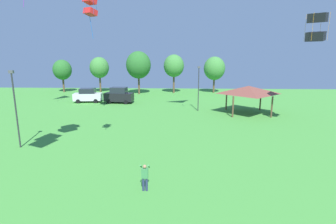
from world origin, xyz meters
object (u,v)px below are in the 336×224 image
Objects in this scene: parked_car_second_from_left at (119,95)px; treeline_tree_2 at (138,65)px; kite_flying_2 at (90,6)px; light_post_1 at (15,105)px; treeline_tree_1 at (99,68)px; treeline_tree_4 at (214,68)px; treeline_tree_3 at (174,66)px; person_standing_near_foreground at (145,176)px; treeline_tree_0 at (62,70)px; park_pavilion at (248,90)px; kite_flying_3 at (317,27)px; light_post_0 at (199,86)px; parked_car_leftmost at (88,95)px.

parked_car_second_from_left is 0.56× the size of treeline_tree_2.
light_post_1 is at bearing -105.16° from kite_flying_2.
treeline_tree_4 is (23.24, 0.01, -0.10)m from treeline_tree_1.
light_post_1 is 0.89× the size of treeline_tree_1.
treeline_tree_3 is at bearing 67.43° from kite_flying_2.
person_standing_near_foreground is at bearing -30.55° from light_post_1.
treeline_tree_3 is 8.13m from treeline_tree_4.
parked_car_second_from_left is at bearing -40.62° from treeline_tree_0.
person_standing_near_foreground is 38.09m from treeline_tree_2.
treeline_tree_0 is (-21.87, 39.47, 3.64)m from person_standing_near_foreground.
treeline_tree_0 is at bearing 116.08° from person_standing_near_foreground.
park_pavilion is 0.92× the size of treeline_tree_0.
light_post_1 reaches higher than park_pavilion.
person_standing_near_foreground is at bearing -80.96° from treeline_tree_2.
kite_flying_3 is 27.87m from treeline_tree_4.
light_post_1 is (-21.93, -13.87, 0.46)m from park_pavilion.
park_pavilion is 6.44m from light_post_0.
kite_flying_3 is 0.35× the size of treeline_tree_3.
kite_flying_2 is at bearing -127.43° from treeline_tree_4.
light_post_0 is 0.79× the size of treeline_tree_3.
parked_car_second_from_left is at bearing -99.46° from treeline_tree_2.
treeline_tree_1 is at bearing 2.73° from treeline_tree_0.
person_standing_near_foreground is at bearing -101.62° from light_post_0.
treeline_tree_4 reaches higher than park_pavilion.
parked_car_leftmost is 0.56× the size of treeline_tree_2.
treeline_tree_4 reaches higher than parked_car_leftmost.
treeline_tree_1 is 0.86× the size of treeline_tree_2.
treeline_tree_1 reaches higher than parked_car_second_from_left.
parked_car_second_from_left is at bearing -125.25° from treeline_tree_3.
kite_flying_2 is 24.46m from treeline_tree_1.
treeline_tree_1 is at bearing 90.67° from parked_car_leftmost.
treeline_tree_1 is at bearing 136.12° from light_post_0.
parked_car_second_from_left is (-7.62, 27.25, 0.34)m from person_standing_near_foreground.
parked_car_leftmost is 25.10m from treeline_tree_4.
kite_flying_3 reaches higher than light_post_0.
treeline_tree_1 is (-14.33, 39.83, 4.08)m from person_standing_near_foreground.
kite_flying_2 is at bearing -96.51° from treeline_tree_2.
kite_flying_3 is 10.89m from park_pavilion.
parked_car_second_from_left is 0.65× the size of treeline_tree_1.
park_pavilion is 0.96× the size of light_post_1.
parked_car_leftmost is 0.70× the size of treeline_tree_0.
treeline_tree_1 is at bearing 95.46° from light_post_1.
treeline_tree_4 is (21.70, 12.04, 3.74)m from parked_car_leftmost.
light_post_1 is 34.60m from treeline_tree_0.
park_pavilion is at bearing 118.84° from kite_flying_3.
treeline_tree_4 is (17.11, 22.35, -7.95)m from kite_flying_2.
treeline_tree_3 is (13.61, 11.38, 4.25)m from parked_car_leftmost.
light_post_1 is 0.77× the size of treeline_tree_2.
kite_flying_2 is 21.53m from park_pavilion.
treeline_tree_1 is at bearing 142.33° from park_pavilion.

